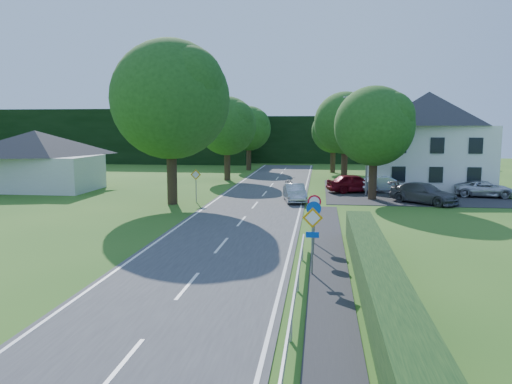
# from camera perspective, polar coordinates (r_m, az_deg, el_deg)

# --- Properties ---
(ground) EXTENTS (160.00, 160.00, 0.00)m
(ground) POSITION_cam_1_polar(r_m,az_deg,el_deg) (12.74, -15.27, -18.86)
(ground) COLOR #245017
(ground) RESTS_ON ground
(road) EXTENTS (7.00, 80.00, 0.04)m
(road) POSITION_cam_1_polar(r_m,az_deg,el_deg) (31.32, -1.08, -2.69)
(road) COLOR #39383B
(road) RESTS_ON ground
(footpath) EXTENTS (1.50, 44.00, 0.04)m
(footpath) POSITION_cam_1_polar(r_m,az_deg,el_deg) (13.68, 8.75, -16.65)
(footpath) COLOR #262629
(footpath) RESTS_ON ground
(parking_pad) EXTENTS (14.00, 16.00, 0.04)m
(parking_pad) POSITION_cam_1_polar(r_m,az_deg,el_deg) (44.46, 16.98, 0.04)
(parking_pad) COLOR #262629
(parking_pad) RESTS_ON ground
(line_edge_left) EXTENTS (0.12, 80.00, 0.01)m
(line_edge_left) POSITION_cam_1_polar(r_m,az_deg,el_deg) (31.95, -6.86, -2.49)
(line_edge_left) COLOR white
(line_edge_left) RESTS_ON road
(line_edge_right) EXTENTS (0.12, 80.00, 0.01)m
(line_edge_right) POSITION_cam_1_polar(r_m,az_deg,el_deg) (31.01, 4.87, -2.78)
(line_edge_right) COLOR white
(line_edge_right) RESTS_ON road
(line_centre) EXTENTS (0.12, 80.00, 0.01)m
(line_centre) POSITION_cam_1_polar(r_m,az_deg,el_deg) (31.32, -1.08, -2.65)
(line_centre) COLOR white
(line_centre) RESTS_ON road
(hedge_right) EXTENTS (1.20, 30.00, 1.30)m
(hedge_right) POSITION_cam_1_polar(r_m,az_deg,el_deg) (11.76, 16.99, -17.75)
(hedge_right) COLOR black
(hedge_right) RESTS_ON ground
(tree_main) EXTENTS (9.40, 9.40, 11.64)m
(tree_main) POSITION_cam_1_polar(r_m,az_deg,el_deg) (36.06, -9.71, 7.82)
(tree_main) COLOR #1F4A16
(tree_main) RESTS_ON ground
(tree_left_far) EXTENTS (7.00, 7.00, 8.58)m
(tree_left_far) POSITION_cam_1_polar(r_m,az_deg,el_deg) (51.39, -3.33, 6.11)
(tree_left_far) COLOR #1F4A16
(tree_left_far) RESTS_ON ground
(tree_right_far) EXTENTS (7.40, 7.40, 9.09)m
(tree_right_far) POSITION_cam_1_polar(r_m,az_deg,el_deg) (52.55, 10.13, 6.32)
(tree_right_far) COLOR #1F4A16
(tree_right_far) RESTS_ON ground
(tree_left_back) EXTENTS (6.60, 6.60, 8.07)m
(tree_left_back) POSITION_cam_1_polar(r_m,az_deg,el_deg) (63.15, -0.84, 6.17)
(tree_left_back) COLOR #1F4A16
(tree_left_back) RESTS_ON ground
(tree_right_back) EXTENTS (6.20, 6.20, 7.56)m
(tree_right_back) POSITION_cam_1_polar(r_m,az_deg,el_deg) (60.52, 8.82, 5.78)
(tree_right_back) COLOR #1F4A16
(tree_right_back) RESTS_ON ground
(tree_right_mid) EXTENTS (7.00, 7.00, 8.58)m
(tree_right_mid) POSITION_cam_1_polar(r_m,az_deg,el_deg) (38.70, 13.31, 5.44)
(tree_right_mid) COLOR #1F4A16
(tree_right_mid) RESTS_ON ground
(treeline_left) EXTENTS (44.00, 6.00, 8.00)m
(treeline_left) POSITION_cam_1_polar(r_m,az_deg,el_deg) (79.47, -16.87, 6.12)
(treeline_left) COLOR black
(treeline_left) RESTS_ON ground
(treeline_right) EXTENTS (30.00, 5.00, 7.00)m
(treeline_right) POSITION_cam_1_polar(r_m,az_deg,el_deg) (76.58, 10.04, 5.91)
(treeline_right) COLOR black
(treeline_right) RESTS_ON ground
(bungalow_left) EXTENTS (11.00, 6.50, 5.20)m
(bungalow_left) POSITION_cam_1_polar(r_m,az_deg,el_deg) (47.44, -23.83, 3.45)
(bungalow_left) COLOR silver
(bungalow_left) RESTS_ON ground
(house_white) EXTENTS (10.60, 8.40, 8.60)m
(house_white) POSITION_cam_1_polar(r_m,az_deg,el_deg) (47.44, 18.98, 5.73)
(house_white) COLOR white
(house_white) RESTS_ON ground
(streetlight) EXTENTS (2.03, 0.18, 8.00)m
(streetlight) POSITION_cam_1_polar(r_m,az_deg,el_deg) (40.65, 12.42, 5.80)
(streetlight) COLOR gray
(streetlight) RESTS_ON ground
(sign_priority_right) EXTENTS (0.78, 0.09, 2.59)m
(sign_priority_right) POSITION_cam_1_polar(r_m,az_deg,el_deg) (18.85, 6.48, -4.14)
(sign_priority_right) COLOR gray
(sign_priority_right) RESTS_ON ground
(sign_roundabout) EXTENTS (0.64, 0.08, 2.37)m
(sign_roundabout) POSITION_cam_1_polar(r_m,az_deg,el_deg) (21.82, 6.61, -2.87)
(sign_roundabout) COLOR gray
(sign_roundabout) RESTS_ON ground
(sign_speed_limit) EXTENTS (0.64, 0.11, 2.37)m
(sign_speed_limit) POSITION_cam_1_polar(r_m,az_deg,el_deg) (23.77, 6.68, -1.77)
(sign_speed_limit) COLOR gray
(sign_speed_limit) RESTS_ON ground
(sign_priority_left) EXTENTS (0.78, 0.09, 2.44)m
(sign_priority_left) POSITION_cam_1_polar(r_m,az_deg,el_deg) (36.81, -6.89, 1.47)
(sign_priority_left) COLOR gray
(sign_priority_left) RESTS_ON ground
(moving_car) EXTENTS (2.05, 4.18, 1.32)m
(moving_car) POSITION_cam_1_polar(r_m,az_deg,el_deg) (36.83, 4.45, -0.09)
(moving_car) COLOR #B5B6BA
(moving_car) RESTS_ON road
(motorcycle) EXTENTS (1.41, 2.03, 1.01)m
(motorcycle) POSITION_cam_1_polar(r_m,az_deg,el_deg) (44.69, 3.82, 1.07)
(motorcycle) COLOR black
(motorcycle) RESTS_ON road
(parked_car_red) EXTENTS (4.90, 3.10, 1.55)m
(parked_car_red) POSITION_cam_1_polar(r_m,az_deg,el_deg) (42.64, 11.15, 1.00)
(parked_car_red) COLOR maroon
(parked_car_red) RESTS_ON parking_pad
(parked_car_silver_a) EXTENTS (4.48, 2.88, 1.39)m
(parked_car_silver_a) POSITION_cam_1_polar(r_m,az_deg,el_deg) (43.39, 14.37, 0.91)
(parked_car_silver_a) COLOR silver
(parked_car_silver_a) RESTS_ON parking_pad
(parked_car_grey) EXTENTS (5.13, 4.74, 1.45)m
(parked_car_grey) POSITION_cam_1_polar(r_m,az_deg,el_deg) (38.03, 18.65, -0.13)
(parked_car_grey) COLOR #4B4A4F
(parked_car_grey) RESTS_ON parking_pad
(parked_car_silver_b) EXTENTS (4.80, 2.77, 1.26)m
(parked_car_silver_b) POSITION_cam_1_polar(r_m,az_deg,el_deg) (43.18, 24.71, 0.33)
(parked_car_silver_b) COLOR silver
(parked_car_silver_b) RESTS_ON parking_pad
(parasol) EXTENTS (2.38, 2.42, 1.98)m
(parasol) POSITION_cam_1_polar(r_m,az_deg,el_deg) (46.16, 15.37, 1.63)
(parasol) COLOR red
(parasol) RESTS_ON parking_pad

